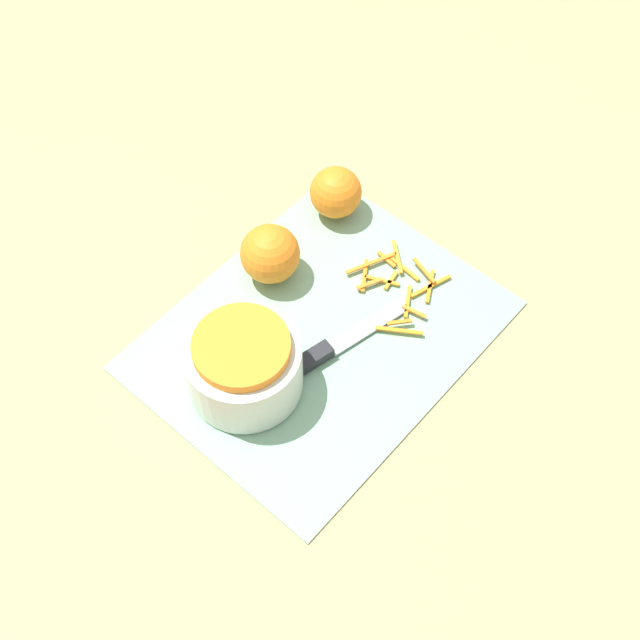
# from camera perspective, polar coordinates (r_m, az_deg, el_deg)

# --- Properties ---
(ground_plane) EXTENTS (4.00, 4.00, 0.00)m
(ground_plane) POSITION_cam_1_polar(r_m,az_deg,el_deg) (1.14, 0.00, -1.00)
(ground_plane) COLOR tan
(cutting_board) EXTENTS (0.43, 0.34, 0.01)m
(cutting_board) POSITION_cam_1_polar(r_m,az_deg,el_deg) (1.14, 0.00, -0.92)
(cutting_board) COLOR #84B793
(cutting_board) RESTS_ON ground_plane
(bowl_speckled) EXTENTS (0.14, 0.14, 0.09)m
(bowl_speckled) POSITION_cam_1_polar(r_m,az_deg,el_deg) (1.06, -4.92, -2.85)
(bowl_speckled) COLOR silver
(bowl_speckled) RESTS_ON cutting_board
(knife) EXTENTS (0.22, 0.07, 0.02)m
(knife) POSITION_cam_1_polar(r_m,az_deg,el_deg) (1.11, -0.59, -2.56)
(knife) COLOR #232328
(knife) RESTS_ON cutting_board
(orange_left) EXTENTS (0.08, 0.08, 0.08)m
(orange_left) POSITION_cam_1_polar(r_m,az_deg,el_deg) (1.16, -3.21, 4.25)
(orange_left) COLOR orange
(orange_left) RESTS_ON cutting_board
(orange_right) EXTENTS (0.07, 0.07, 0.07)m
(orange_right) POSITION_cam_1_polar(r_m,az_deg,el_deg) (1.23, 1.01, 8.17)
(orange_right) COLOR orange
(orange_right) RESTS_ON cutting_board
(peel_pile) EXTENTS (0.13, 0.14, 0.01)m
(peel_pile) POSITION_cam_1_polar(r_m,az_deg,el_deg) (1.18, 5.05, 2.32)
(peel_pile) COLOR orange
(peel_pile) RESTS_ON cutting_board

